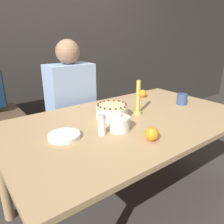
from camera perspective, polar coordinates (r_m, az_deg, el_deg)
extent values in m
plane|color=#3D3833|center=(1.92, 3.99, -23.21)|extent=(12.00, 12.00, 0.00)
cube|color=#38332D|center=(2.62, -16.91, 18.83)|extent=(8.00, 0.05, 2.60)
cube|color=tan|center=(1.52, 4.64, -2.35)|extent=(1.69, 1.00, 0.03)
cylinder|color=tan|center=(1.76, -26.75, -15.03)|extent=(0.07, 0.07, 0.72)
cylinder|color=tan|center=(2.46, 11.37, -3.23)|extent=(0.07, 0.07, 0.72)
cylinder|color=white|center=(1.52, 0.00, 0.00)|extent=(0.22, 0.22, 0.08)
cylinder|color=beige|center=(1.50, 0.00, 1.62)|extent=(0.21, 0.21, 0.01)
sphere|color=maroon|center=(1.56, 2.86, 2.64)|extent=(0.01, 0.01, 0.01)
sphere|color=maroon|center=(1.58, 1.79, 2.91)|extent=(0.01, 0.01, 0.01)
sphere|color=maroon|center=(1.59, 0.49, 3.05)|extent=(0.01, 0.01, 0.01)
sphere|color=maroon|center=(1.59, -0.88, 3.02)|extent=(0.01, 0.01, 0.01)
sphere|color=maroon|center=(1.57, -2.14, 2.85)|extent=(0.01, 0.01, 0.01)
sphere|color=maroon|center=(1.55, -3.11, 2.54)|extent=(0.01, 0.01, 0.01)
sphere|color=maroon|center=(1.51, -3.65, 2.14)|extent=(0.01, 0.01, 0.01)
sphere|color=maroon|center=(1.48, -3.66, 1.70)|extent=(0.01, 0.01, 0.01)
sphere|color=maroon|center=(1.44, -3.08, 1.28)|extent=(0.01, 0.01, 0.01)
sphere|color=maroon|center=(1.42, -1.99, 0.96)|extent=(0.01, 0.01, 0.01)
sphere|color=maroon|center=(1.41, -0.55, 0.79)|extent=(0.01, 0.01, 0.01)
sphere|color=maroon|center=(1.41, 0.99, 0.82)|extent=(0.01, 0.01, 0.01)
sphere|color=maroon|center=(1.43, 2.36, 1.04)|extent=(0.01, 0.01, 0.01)
sphere|color=maroon|center=(1.45, 3.31, 1.39)|extent=(0.01, 0.01, 0.01)
sphere|color=maroon|center=(1.49, 3.71, 1.83)|extent=(0.01, 0.01, 0.01)
sphere|color=maroon|center=(1.52, 3.54, 2.26)|extent=(0.01, 0.01, 0.01)
cylinder|color=silver|center=(1.32, 2.01, -3.31)|extent=(0.12, 0.12, 0.08)
cylinder|color=silver|center=(1.30, 2.03, -1.52)|extent=(0.13, 0.13, 0.01)
sphere|color=silver|center=(1.29, 2.04, -0.78)|extent=(0.02, 0.02, 0.02)
cylinder|color=white|center=(1.26, -2.65, -3.72)|extent=(0.04, 0.04, 0.11)
cylinder|color=silver|center=(1.23, -2.70, -1.08)|extent=(0.05, 0.05, 0.02)
cylinder|color=silver|center=(1.27, -12.35, -6.40)|extent=(0.18, 0.18, 0.01)
cylinder|color=silver|center=(1.27, -12.38, -6.07)|extent=(0.18, 0.18, 0.01)
cylinder|color=silver|center=(1.26, -12.40, -5.74)|extent=(0.18, 0.18, 0.01)
cylinder|color=tan|center=(1.61, 6.66, -0.13)|extent=(0.06, 0.06, 0.02)
cylinder|color=gold|center=(1.57, 6.84, 4.10)|extent=(0.03, 0.03, 0.23)
cylinder|color=#384C7F|center=(1.90, 17.82, 3.23)|extent=(0.08, 0.08, 0.09)
sphere|color=orange|center=(2.04, 7.99, 4.83)|extent=(0.07, 0.07, 0.07)
sphere|color=orange|center=(1.22, 10.34, -5.66)|extent=(0.08, 0.08, 0.08)
cube|color=#595960|center=(2.22, -9.85, -9.75)|extent=(0.34, 0.34, 0.45)
cube|color=#99B7E0|center=(2.01, -10.73, 3.53)|extent=(0.40, 0.24, 0.61)
sphere|color=#9E7556|center=(1.94, -11.51, 15.18)|extent=(0.21, 0.21, 0.21)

